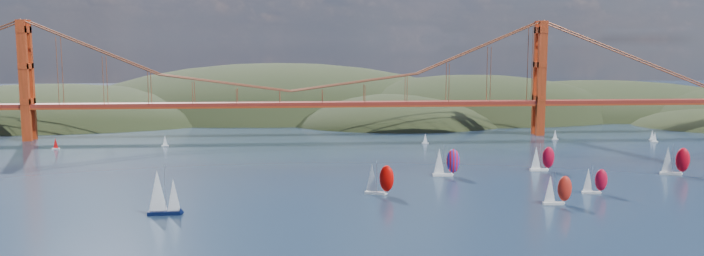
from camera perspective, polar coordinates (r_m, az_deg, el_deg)
name	(u,v)px	position (r m, az deg, el deg)	size (l,w,h in m)	color
ground	(281,256)	(150.67, -5.90, -10.51)	(1200.00, 1200.00, 0.00)	black
headlands	(365,134)	(427.64, 1.11, -0.50)	(725.00, 225.00, 96.00)	black
bridge	(286,69)	(323.71, -5.47, 4.88)	(552.00, 12.00, 55.00)	maroon
sloop_navy	(162,193)	(188.54, -15.49, -5.22)	(8.64, 4.93, 13.39)	black
racer_0	(379,179)	(205.74, 2.25, -4.22)	(9.12, 6.31, 10.21)	silver
racer_1	(557,189)	(201.62, 16.67, -4.90)	(8.09, 3.30, 9.29)	silver
racer_2	(594,180)	(219.37, 19.50, -4.12)	(7.59, 3.67, 8.55)	silver
racer_3	(542,158)	(251.18, 15.51, -2.41)	(8.52, 3.48, 9.78)	white
racer_4	(675,160)	(259.96, 25.25, -2.43)	(9.54, 5.72, 10.69)	silver
racer_rwb	(446,162)	(235.08, 7.80, -2.78)	(9.19, 3.80, 10.52)	silver
distant_boat_2	(56,144)	(316.05, -23.42, -1.19)	(3.00, 2.00, 4.70)	silver
distant_boat_3	(165,141)	(309.16, -15.28, -1.02)	(3.00, 2.00, 4.70)	silver
distant_boat_4	(555,135)	(330.70, 16.53, -0.53)	(3.00, 2.00, 4.70)	silver
distant_boat_5	(655,137)	(338.75, 23.85, -0.68)	(3.00, 2.00, 4.70)	silver
distant_boat_6	(652,135)	(345.03, 23.68, -0.53)	(3.00, 2.00, 4.70)	silver
distant_boat_8	(425,138)	(306.97, 6.11, -0.86)	(3.00, 2.00, 4.70)	silver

